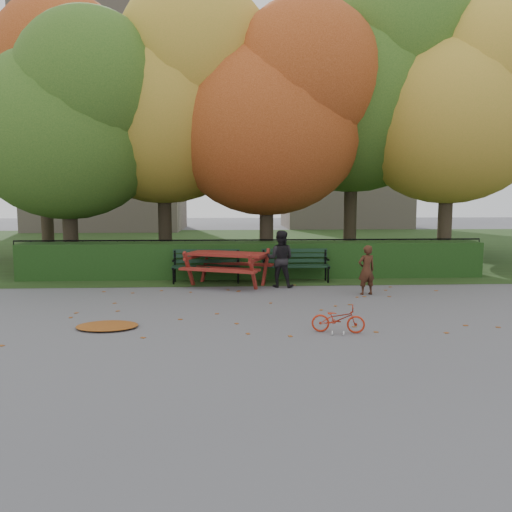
{
  "coord_description": "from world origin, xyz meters",
  "views": [
    {
      "loc": [
        -0.66,
        -9.59,
        2.29
      ],
      "look_at": [
        -0.09,
        1.22,
        1.0
      ],
      "focal_mm": 35.0,
      "sensor_mm": 36.0,
      "label": 1
    }
  ],
  "objects_px": {
    "tree_a": "(74,120)",
    "child": "(366,270)",
    "tree_c": "(278,113)",
    "tree_f": "(49,102)",
    "bench_right": "(295,263)",
    "picnic_table": "(228,260)",
    "tree_b": "(173,98)",
    "tree_e": "(464,105)",
    "tree_d": "(366,84)",
    "adult": "(280,259)",
    "tree_g": "(462,117)",
    "bench_left": "(206,263)",
    "bicycle": "(338,319)"
  },
  "relations": [
    {
      "from": "tree_c",
      "to": "tree_e",
      "type": "distance_m",
      "value": 5.7
    },
    {
      "from": "tree_c",
      "to": "picnic_table",
      "type": "distance_m",
      "value": 5.23
    },
    {
      "from": "tree_c",
      "to": "tree_f",
      "type": "relative_size",
      "value": 0.87
    },
    {
      "from": "tree_f",
      "to": "adult",
      "type": "xyz_separation_m",
      "value": [
        7.74,
        -6.34,
        -4.97
      ]
    },
    {
      "from": "tree_a",
      "to": "adult",
      "type": "distance_m",
      "value": 7.43
    },
    {
      "from": "tree_g",
      "to": "tree_d",
      "type": "bearing_deg",
      "value": -150.39
    },
    {
      "from": "tree_a",
      "to": "bench_right",
      "type": "bearing_deg",
      "value": -16.61
    },
    {
      "from": "tree_a",
      "to": "child",
      "type": "height_order",
      "value": "tree_a"
    },
    {
      "from": "tree_g",
      "to": "tree_f",
      "type": "bearing_deg",
      "value": -178.06
    },
    {
      "from": "tree_d",
      "to": "tree_e",
      "type": "height_order",
      "value": "tree_d"
    },
    {
      "from": "tree_a",
      "to": "tree_d",
      "type": "relative_size",
      "value": 0.78
    },
    {
      "from": "bench_right",
      "to": "picnic_table",
      "type": "bearing_deg",
      "value": -164.62
    },
    {
      "from": "child",
      "to": "bench_left",
      "type": "bearing_deg",
      "value": -39.97
    },
    {
      "from": "bench_left",
      "to": "picnic_table",
      "type": "distance_m",
      "value": 0.78
    },
    {
      "from": "tree_b",
      "to": "bicycle",
      "type": "height_order",
      "value": "tree_b"
    },
    {
      "from": "tree_a",
      "to": "picnic_table",
      "type": "bearing_deg",
      "value": -28.02
    },
    {
      "from": "tree_f",
      "to": "child",
      "type": "bearing_deg",
      "value": -37.57
    },
    {
      "from": "tree_a",
      "to": "tree_e",
      "type": "xyz_separation_m",
      "value": [
        11.71,
        0.19,
        0.56
      ]
    },
    {
      "from": "tree_a",
      "to": "child",
      "type": "bearing_deg",
      "value": -26.04
    },
    {
      "from": "tree_a",
      "to": "child",
      "type": "relative_size",
      "value": 6.41
    },
    {
      "from": "tree_a",
      "to": "picnic_table",
      "type": "distance_m",
      "value": 6.36
    },
    {
      "from": "tree_a",
      "to": "tree_b",
      "type": "distance_m",
      "value": 3.11
    },
    {
      "from": "tree_b",
      "to": "child",
      "type": "relative_size",
      "value": 7.53
    },
    {
      "from": "tree_a",
      "to": "tree_e",
      "type": "relative_size",
      "value": 0.92
    },
    {
      "from": "tree_g",
      "to": "adult",
      "type": "relative_size",
      "value": 5.91
    },
    {
      "from": "picnic_table",
      "to": "bicycle",
      "type": "relative_size",
      "value": 2.75
    },
    {
      "from": "tree_g",
      "to": "picnic_table",
      "type": "height_order",
      "value": "tree_g"
    },
    {
      "from": "tree_c",
      "to": "tree_e",
      "type": "relative_size",
      "value": 0.98
    },
    {
      "from": "tree_a",
      "to": "tree_f",
      "type": "height_order",
      "value": "tree_f"
    },
    {
      "from": "bench_right",
      "to": "picnic_table",
      "type": "xyz_separation_m",
      "value": [
        -1.82,
        -0.5,
        0.15
      ]
    },
    {
      "from": "picnic_table",
      "to": "child",
      "type": "relative_size",
      "value": 2.11
    },
    {
      "from": "tree_g",
      "to": "child",
      "type": "relative_size",
      "value": 7.32
    },
    {
      "from": "tree_f",
      "to": "bench_right",
      "type": "height_order",
      "value": "tree_f"
    },
    {
      "from": "bench_right",
      "to": "child",
      "type": "xyz_separation_m",
      "value": [
        1.43,
        -1.9,
        0.06
      ]
    },
    {
      "from": "tree_g",
      "to": "bench_right",
      "type": "height_order",
      "value": "tree_g"
    },
    {
      "from": "bench_left",
      "to": "picnic_table",
      "type": "xyz_separation_m",
      "value": [
        0.58,
        -0.5,
        0.15
      ]
    },
    {
      "from": "child",
      "to": "tree_d",
      "type": "bearing_deg",
      "value": -117.61
    },
    {
      "from": "bench_left",
      "to": "adult",
      "type": "distance_m",
      "value": 2.08
    },
    {
      "from": "tree_f",
      "to": "adult",
      "type": "height_order",
      "value": "tree_f"
    },
    {
      "from": "adult",
      "to": "bench_right",
      "type": "bearing_deg",
      "value": -106.32
    },
    {
      "from": "adult",
      "to": "tree_g",
      "type": "bearing_deg",
      "value": -123.35
    },
    {
      "from": "child",
      "to": "tree_c",
      "type": "bearing_deg",
      "value": -81.45
    },
    {
      "from": "adult",
      "to": "child",
      "type": "bearing_deg",
      "value": 165.31
    },
    {
      "from": "tree_a",
      "to": "tree_b",
      "type": "relative_size",
      "value": 0.85
    },
    {
      "from": "tree_c",
      "to": "adult",
      "type": "height_order",
      "value": "tree_c"
    },
    {
      "from": "tree_c",
      "to": "adult",
      "type": "bearing_deg",
      "value": -94.15
    },
    {
      "from": "tree_f",
      "to": "bench_right",
      "type": "relative_size",
      "value": 5.1
    },
    {
      "from": "tree_a",
      "to": "tree_e",
      "type": "distance_m",
      "value": 11.73
    },
    {
      "from": "tree_e",
      "to": "tree_f",
      "type": "xyz_separation_m",
      "value": [
        -13.66,
        3.47,
        0.61
      ]
    },
    {
      "from": "tree_d",
      "to": "child",
      "type": "xyz_separation_m",
      "value": [
        -1.35,
        -5.42,
        -5.4
      ]
    }
  ]
}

